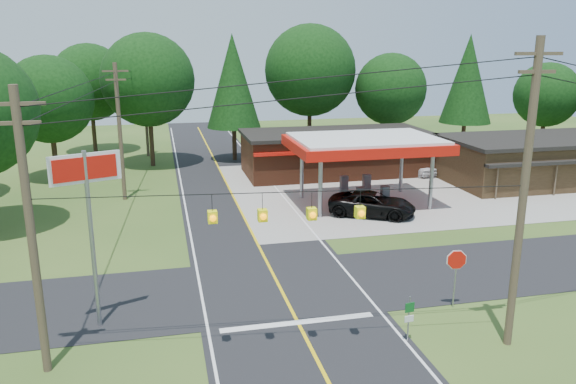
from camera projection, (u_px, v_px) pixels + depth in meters
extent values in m
plane|color=#2F4F1B|center=(280.00, 288.00, 26.68)|extent=(120.00, 120.00, 0.00)
cube|color=black|center=(280.00, 287.00, 26.67)|extent=(8.00, 120.00, 0.02)
cube|color=black|center=(280.00, 287.00, 26.67)|extent=(70.00, 7.00, 0.02)
cube|color=yellow|center=(280.00, 287.00, 26.67)|extent=(0.15, 110.00, 0.00)
cylinder|color=gray|center=(320.00, 187.00, 37.12)|extent=(0.28, 0.28, 4.20)
cylinder|color=gray|center=(302.00, 171.00, 41.83)|extent=(0.28, 0.28, 4.20)
cylinder|color=gray|center=(431.00, 180.00, 38.84)|extent=(0.28, 0.28, 4.20)
cylinder|color=gray|center=(402.00, 166.00, 43.56)|extent=(0.28, 0.28, 4.20)
cube|color=red|center=(365.00, 144.00, 39.77)|extent=(10.60, 7.40, 0.70)
cube|color=white|center=(365.00, 139.00, 39.66)|extent=(10.00, 7.00, 0.25)
cube|color=#9E9B93|center=(372.00, 208.00, 39.14)|extent=(3.20, 0.90, 0.22)
cube|color=#3F3F44|center=(360.00, 198.00, 38.74)|extent=(0.55, 0.45, 1.50)
cube|color=#3F3F44|center=(385.00, 196.00, 39.13)|extent=(0.55, 0.45, 1.50)
cube|color=#9E9B93|center=(355.00, 195.00, 42.54)|extent=(3.20, 0.90, 0.22)
cube|color=#3F3F44|center=(344.00, 186.00, 42.13)|extent=(0.55, 0.45, 1.50)
cube|color=#3F3F44|center=(367.00, 184.00, 42.52)|extent=(0.55, 0.45, 1.50)
cube|color=#592B19|center=(335.00, 154.00, 50.07)|extent=(16.00, 7.00, 3.50)
cube|color=black|center=(336.00, 133.00, 49.59)|extent=(16.40, 7.40, 0.30)
cube|color=red|center=(349.00, 151.00, 46.44)|extent=(16.00, 0.50, 0.25)
cube|color=#322214|center=(564.00, 160.00, 47.35)|extent=(20.00, 8.00, 3.50)
cube|color=black|center=(567.00, 138.00, 46.87)|extent=(20.40, 8.40, 0.30)
cylinder|color=#473828|center=(523.00, 200.00, 20.23)|extent=(0.30, 0.30, 11.50)
cube|color=#473828|center=(539.00, 54.00, 18.92)|extent=(1.80, 0.12, 0.12)
cube|color=#473828|center=(537.00, 72.00, 19.07)|extent=(1.40, 0.12, 0.12)
cylinder|color=#473828|center=(32.00, 237.00, 18.64)|extent=(0.30, 0.30, 10.00)
cube|color=#473828|center=(15.00, 104.00, 17.53)|extent=(1.80, 0.12, 0.12)
cube|color=#473828|center=(18.00, 123.00, 17.68)|extent=(1.40, 0.12, 0.12)
cylinder|color=#473828|center=(120.00, 133.00, 40.65)|extent=(0.30, 0.30, 10.00)
cube|color=#473828|center=(115.00, 71.00, 39.53)|extent=(1.80, 0.12, 0.12)
cube|color=#473828|center=(116.00, 80.00, 39.69)|extent=(1.40, 0.12, 0.12)
cylinder|color=#473828|center=(145.00, 110.00, 57.07)|extent=(0.30, 0.30, 9.50)
cube|color=#FFFB0D|center=(212.00, 217.00, 19.14)|extent=(0.32, 0.32, 0.42)
cube|color=#FFFB0D|center=(263.00, 215.00, 19.32)|extent=(0.32, 0.32, 0.42)
cube|color=#FFFB0D|center=(312.00, 214.00, 19.49)|extent=(0.32, 0.32, 0.42)
cube|color=#FFFB0D|center=(360.00, 212.00, 19.67)|extent=(0.32, 0.32, 0.42)
cylinder|color=#332316|center=(55.00, 157.00, 47.67)|extent=(0.44, 0.44, 3.96)
sphere|color=black|center=(49.00, 99.00, 46.44)|extent=(7.26, 7.26, 7.26)
cylinder|color=#332316|center=(152.00, 141.00, 53.07)|extent=(0.44, 0.44, 4.68)
sphere|color=black|center=(148.00, 80.00, 51.62)|extent=(8.58, 8.58, 8.58)
cylinder|color=#332316|center=(234.00, 139.00, 55.79)|extent=(0.44, 0.44, 4.32)
cone|color=black|center=(233.00, 81.00, 54.35)|extent=(5.28, 5.28, 9.00)
cylinder|color=#332316|center=(309.00, 131.00, 58.36)|extent=(0.44, 0.44, 5.04)
sphere|color=black|center=(310.00, 70.00, 56.80)|extent=(9.24, 9.24, 9.24)
cylinder|color=#332316|center=(389.00, 136.00, 58.34)|extent=(0.44, 0.44, 3.96)
sphere|color=black|center=(391.00, 89.00, 57.11)|extent=(7.26, 7.26, 7.26)
cylinder|color=#332316|center=(463.00, 133.00, 59.07)|extent=(0.44, 0.44, 4.32)
cone|color=black|center=(468.00, 79.00, 57.64)|extent=(5.28, 5.28, 9.00)
cylinder|color=#332316|center=(542.00, 137.00, 59.00)|extent=(0.44, 0.44, 3.60)
sphere|color=black|center=(547.00, 95.00, 57.88)|extent=(6.60, 6.60, 6.60)
cylinder|color=#332316|center=(94.00, 133.00, 59.37)|extent=(0.44, 0.44, 4.32)
sphere|color=black|center=(90.00, 82.00, 58.03)|extent=(7.92, 7.92, 7.92)
imported|color=black|center=(372.00, 204.00, 37.73)|extent=(7.84, 7.84, 1.61)
imported|color=white|center=(417.00, 166.00, 49.95)|extent=(4.99, 4.99, 1.46)
cylinder|color=gray|center=(92.00, 242.00, 22.14)|extent=(0.18, 0.18, 7.31)
cube|color=white|center=(85.00, 168.00, 21.38)|extent=(2.56, 1.07, 1.15)
cube|color=red|center=(85.00, 168.00, 21.33)|extent=(2.25, 0.93, 0.88)
cylinder|color=gray|center=(455.00, 280.00, 24.37)|extent=(0.07, 0.07, 2.53)
cylinder|color=gray|center=(409.00, 319.00, 21.60)|extent=(0.06, 0.06, 1.90)
cube|color=#0C591E|center=(410.00, 307.00, 21.43)|extent=(0.39, 0.08, 0.39)
cube|color=white|center=(409.00, 319.00, 21.55)|extent=(0.39, 0.08, 0.26)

